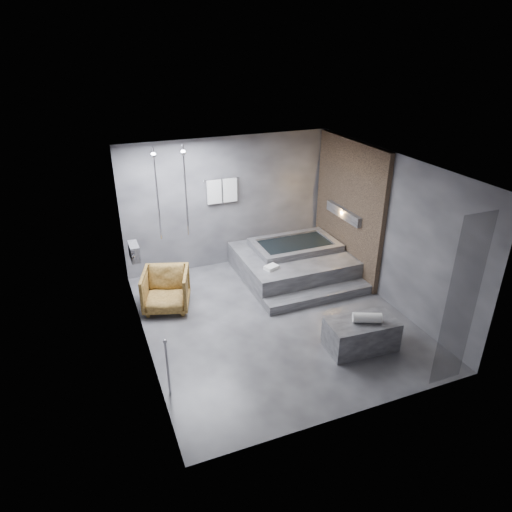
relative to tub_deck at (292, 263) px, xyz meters
name	(u,v)px	position (x,y,z in m)	size (l,w,h in m)	color
room	(291,222)	(-0.65, -1.21, 1.48)	(5.00, 5.04, 2.82)	#2E2E31
tub_deck	(292,263)	(0.00, 0.00, 0.00)	(2.20, 2.00, 0.50)	#333336
tub_step	(319,296)	(0.00, -1.18, -0.16)	(2.20, 0.36, 0.18)	#333336
concrete_bench	(361,334)	(-0.09, -2.73, 0.00)	(1.12, 0.62, 0.50)	#323235
driftwood_chair	(166,290)	(-2.76, -0.36, 0.13)	(0.81, 0.84, 0.76)	#4A3212
rolled_towel	(367,318)	(-0.04, -2.78, 0.34)	(0.16, 0.16, 0.45)	white
deck_towel	(271,267)	(-0.71, -0.52, 0.28)	(0.26, 0.19, 0.07)	white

